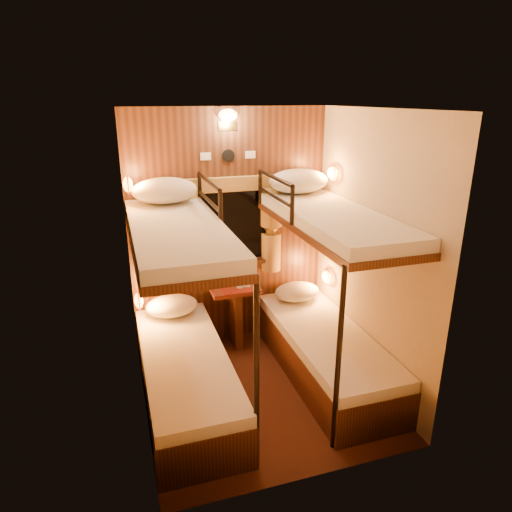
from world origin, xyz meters
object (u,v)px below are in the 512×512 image
object	(u,v)px
bunk_right	(326,320)
bottle_left	(240,278)
bunk_left	(184,342)
table	(235,308)
bottle_right	(246,278)

from	to	relation	value
bunk_right	bottle_left	bearing A→B (deg)	128.71
bunk_left	table	bearing A→B (deg)	50.33
bunk_left	bottle_right	xyz separation A→B (m)	(0.77, 0.78, 0.18)
bunk_right	bottle_left	size ratio (longest dim) A/B	7.60
bunk_left	bunk_right	size ratio (longest dim) A/B	1.00
bunk_right	bottle_right	world-z (taller)	bunk_right
bottle_right	bunk_left	bearing A→B (deg)	-134.73
table	bottle_left	distance (m)	0.35
bottle_left	bottle_right	xyz separation A→B (m)	(0.08, 0.02, -0.02)
bunk_left	table	distance (m)	1.02
bottle_right	bottle_left	bearing A→B (deg)	-162.25
bunk_left	bunk_right	xyz separation A→B (m)	(1.30, 0.00, 0.00)
table	bottle_left	size ratio (longest dim) A/B	2.62
bunk_left	bottle_left	world-z (taller)	bunk_left
table	bottle_right	size ratio (longest dim) A/B	3.14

